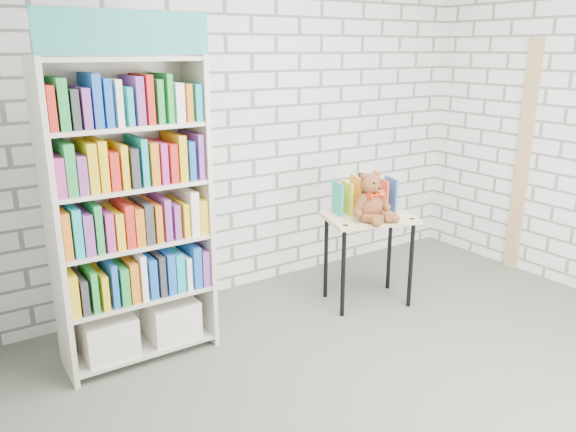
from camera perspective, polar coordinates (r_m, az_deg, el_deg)
ground at (r=3.72m, az=13.24°, el=-16.64°), size 4.50×4.50×0.00m
room_shell at (r=3.13m, az=15.43°, el=11.86°), size 4.52×4.02×2.81m
bookshelf at (r=3.72m, az=-15.70°, el=0.37°), size 0.99×0.38×2.22m
display_table at (r=4.53m, az=8.23°, el=-1.23°), size 0.80×0.65×0.74m
table_books at (r=4.56m, az=7.76°, el=2.14°), size 0.52×0.34×0.29m
teddy_bear at (r=4.35m, az=8.51°, el=1.52°), size 0.35×0.32×0.38m
door_trim at (r=5.56m, az=22.77°, el=5.37°), size 0.05×0.12×2.10m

